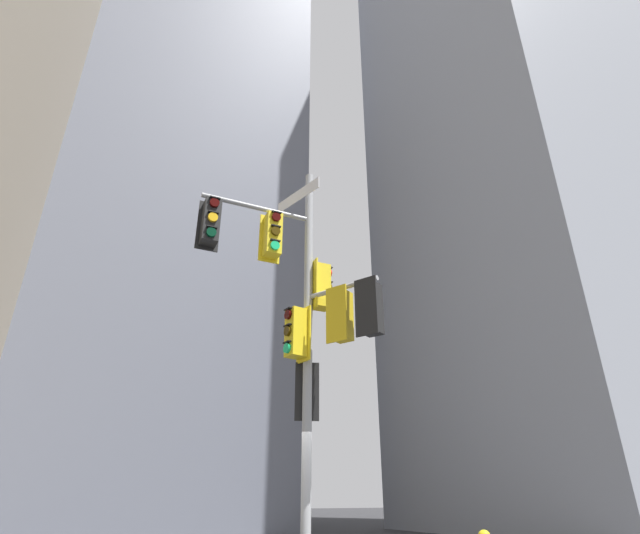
# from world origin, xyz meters

# --- Properties ---
(building_tower_right) EXTENTS (13.13, 13.13, 41.47)m
(building_tower_right) POSITION_xyz_m (17.26, 7.56, 20.74)
(building_tower_right) COLOR #9399A3
(building_tower_right) RESTS_ON ground
(building_mid_block) EXTENTS (16.38, 16.38, 47.99)m
(building_mid_block) POSITION_xyz_m (-2.73, 20.24, 24.00)
(building_mid_block) COLOR slate
(building_mid_block) RESTS_ON ground
(signal_pole_assembly) EXTENTS (3.43, 2.31, 8.38)m
(signal_pole_assembly) POSITION_xyz_m (-0.22, -0.20, 4.88)
(signal_pole_assembly) COLOR #9EA0A3
(signal_pole_assembly) RESTS_ON ground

